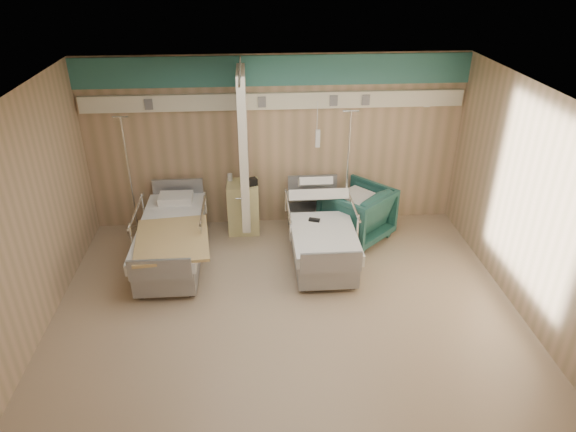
{
  "coord_description": "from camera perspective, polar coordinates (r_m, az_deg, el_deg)",
  "views": [
    {
      "loc": [
        -0.37,
        -5.3,
        4.23
      ],
      "look_at": [
        0.06,
        0.6,
        1.08
      ],
      "focal_mm": 32.0,
      "sensor_mm": 36.0,
      "label": 1
    }
  ],
  "objects": [
    {
      "name": "call_remote",
      "position": [
        7.53,
        2.94,
        -0.44
      ],
      "size": [
        0.17,
        0.12,
        0.04
      ],
      "primitive_type": "cube",
      "rotation": [
        0.0,
        0.0,
        -0.34
      ],
      "color": "black",
      "rests_on": "bed_right"
    },
    {
      "name": "white_cup",
      "position": [
        8.32,
        -6.46,
        4.31
      ],
      "size": [
        0.1,
        0.1,
        0.12
      ],
      "primitive_type": "cylinder",
      "rotation": [
        0.0,
        0.0,
        0.3
      ],
      "color": "white",
      "rests_on": "bedside_cabinet"
    },
    {
      "name": "bedside_cabinet",
      "position": [
        8.41,
        -4.98,
        1.02
      ],
      "size": [
        0.5,
        0.48,
        0.85
      ],
      "primitive_type": "cube",
      "color": "beige",
      "rests_on": "ground"
    },
    {
      "name": "ground",
      "position": [
        6.79,
        -0.17,
        -10.5
      ],
      "size": [
        6.0,
        5.0,
        0.0
      ],
      "primitive_type": "cube",
      "color": "tan",
      "rests_on": "ground"
    },
    {
      "name": "visitor_armchair",
      "position": [
        8.23,
        7.62,
        0.3
      ],
      "size": [
        1.33,
        1.33,
        0.87
      ],
      "primitive_type": "imported",
      "rotation": [
        0.0,
        0.0,
        3.88
      ],
      "color": "#20514A",
      "rests_on": "ground"
    },
    {
      "name": "bed_right",
      "position": [
        7.74,
        3.58,
        -2.44
      ],
      "size": [
        1.0,
        2.16,
        0.63
      ],
      "primitive_type": null,
      "color": "silver",
      "rests_on": "ground"
    },
    {
      "name": "iv_stand_left",
      "position": [
        8.66,
        -16.64,
        0.56
      ],
      "size": [
        0.35,
        0.35,
        1.98
      ],
      "rotation": [
        0.0,
        0.0,
        0.05
      ],
      "color": "silver",
      "rests_on": "ground"
    },
    {
      "name": "room_walls",
      "position": [
        6.05,
        -0.66,
        4.96
      ],
      "size": [
        6.04,
        5.04,
        2.82
      ],
      "color": "tan",
      "rests_on": "ground"
    },
    {
      "name": "tan_blanket",
      "position": [
        7.2,
        -12.76,
        -2.57
      ],
      "size": [
        1.1,
        1.32,
        0.04
      ],
      "primitive_type": "cube",
      "rotation": [
        0.0,
        0.0,
        0.11
      ],
      "color": "tan",
      "rests_on": "bed_left"
    },
    {
      "name": "toiletry_bag",
      "position": [
        8.12,
        -4.2,
        3.78
      ],
      "size": [
        0.24,
        0.19,
        0.11
      ],
      "primitive_type": "cube",
      "rotation": [
        0.0,
        0.0,
        0.37
      ],
      "color": "black",
      "rests_on": "bedside_cabinet"
    },
    {
      "name": "bed_left",
      "position": [
        7.77,
        -12.74,
        -3.0
      ],
      "size": [
        1.0,
        2.16,
        0.63
      ],
      "primitive_type": null,
      "color": "silver",
      "rests_on": "ground"
    },
    {
      "name": "waffle_blanket",
      "position": [
        7.97,
        7.66,
        3.1
      ],
      "size": [
        0.85,
        0.84,
        0.07
      ],
      "primitive_type": "cube",
      "rotation": [
        0.0,
        0.0,
        3.85
      ],
      "color": "silver",
      "rests_on": "visitor_armchair"
    },
    {
      "name": "iv_stand_right",
      "position": [
        8.37,
        6.37,
        0.79
      ],
      "size": [
        0.37,
        0.37,
        2.06
      ],
      "rotation": [
        0.0,
        0.0,
        0.35
      ],
      "color": "silver",
      "rests_on": "ground"
    }
  ]
}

